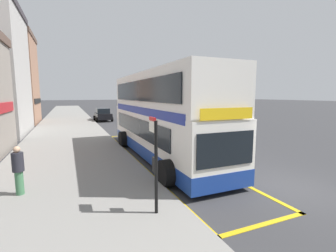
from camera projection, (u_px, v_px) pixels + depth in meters
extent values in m
plane|color=#333335|center=(116.00, 116.00, 37.29)|extent=(260.00, 260.00, 0.00)
cube|color=gray|center=(68.00, 117.00, 34.55)|extent=(6.00, 76.00, 0.14)
cube|color=white|center=(161.00, 132.00, 12.53)|extent=(2.43, 11.21, 2.30)
cube|color=white|center=(161.00, 92.00, 12.25)|extent=(2.40, 10.99, 1.90)
cube|color=navy|center=(161.00, 147.00, 12.64)|extent=(2.45, 11.23, 0.60)
cube|color=navy|center=(161.00, 110.00, 12.37)|extent=(2.46, 10.32, 0.36)
cube|color=black|center=(136.00, 126.00, 12.37)|extent=(0.04, 8.97, 0.90)
cube|color=black|center=(138.00, 91.00, 11.76)|extent=(0.04, 9.87, 1.00)
cube|color=black|center=(226.00, 149.00, 7.37)|extent=(2.13, 0.04, 1.10)
cube|color=yellow|center=(227.00, 114.00, 7.22)|extent=(1.94, 0.04, 0.36)
cylinder|color=black|center=(168.00, 173.00, 8.45)|extent=(0.56, 1.00, 1.00)
cylinder|color=black|center=(227.00, 165.00, 9.47)|extent=(0.56, 1.00, 1.00)
cylinder|color=black|center=(124.00, 139.00, 14.94)|extent=(0.56, 1.00, 1.00)
cylinder|color=black|center=(162.00, 136.00, 15.96)|extent=(0.56, 1.00, 1.00)
cube|color=gold|center=(135.00, 159.00, 12.06)|extent=(0.16, 14.67, 0.01)
cube|color=gold|center=(184.00, 154.00, 13.17)|extent=(0.16, 14.67, 0.01)
cube|color=gold|center=(264.00, 224.00, 6.00)|extent=(2.99, 0.16, 0.01)
cube|color=gold|center=(128.00, 135.00, 19.23)|extent=(2.99, 0.16, 0.01)
cylinder|color=black|center=(156.00, 168.00, 6.17)|extent=(0.09, 0.09, 2.50)
cube|color=silver|center=(153.00, 126.00, 6.26)|extent=(0.05, 0.42, 0.30)
cube|color=red|center=(152.00, 119.00, 6.23)|extent=(0.05, 0.42, 0.10)
cube|color=black|center=(155.00, 165.00, 6.25)|extent=(0.06, 0.28, 0.40)
cube|color=black|center=(38.00, 101.00, 27.76)|extent=(0.08, 6.03, 0.56)
cube|color=black|center=(103.00, 116.00, 30.02)|extent=(1.76, 4.20, 0.72)
cube|color=black|center=(103.00, 111.00, 29.84)|extent=(1.52, 1.90, 0.60)
cylinder|color=black|center=(94.00, 118.00, 30.89)|extent=(0.22, 0.60, 0.60)
cylinder|color=black|center=(109.00, 117.00, 31.62)|extent=(0.22, 0.60, 0.60)
cylinder|color=black|center=(97.00, 120.00, 28.51)|extent=(0.22, 0.60, 0.60)
cylinder|color=black|center=(112.00, 119.00, 29.24)|extent=(0.22, 0.60, 0.60)
cylinder|color=#3F724C|center=(20.00, 183.00, 7.46)|extent=(0.24, 0.24, 0.76)
cylinder|color=#26262D|center=(18.00, 162.00, 7.37)|extent=(0.34, 0.34, 0.60)
sphere|color=tan|center=(17.00, 149.00, 7.32)|extent=(0.20, 0.20, 0.20)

